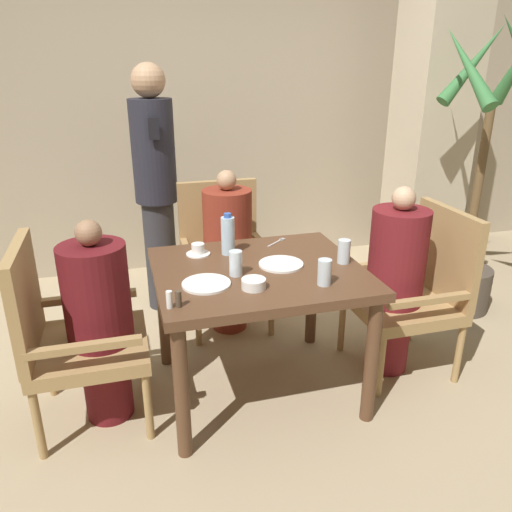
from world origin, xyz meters
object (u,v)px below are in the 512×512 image
(diner_in_far_chair, at_px, (228,251))
(bowl_small, at_px, (254,284))
(plate_main_right, at_px, (206,284))
(teacup_with_saucer, at_px, (198,250))
(glass_tall_mid, at_px, (325,272))
(chair_left_side, at_px, (68,332))
(glass_tall_near, at_px, (344,251))
(chair_right_side, at_px, (417,287))
(diner_in_left_chair, at_px, (100,321))
(potted_palm, at_px, (472,219))
(glass_tall_far, at_px, (236,263))
(water_bottle, at_px, (228,235))
(chair_far_side, at_px, (223,251))
(diner_in_right_chair, at_px, (395,280))
(plate_main_left, at_px, (281,264))
(standing_host, at_px, (156,185))

(diner_in_far_chair, distance_m, bowl_small, 1.00)
(plate_main_right, xyz_separation_m, teacup_with_saucer, (0.03, 0.41, 0.02))
(plate_main_right, relative_size, glass_tall_mid, 1.84)
(chair_left_side, distance_m, bowl_small, 0.94)
(glass_tall_mid, bearing_deg, glass_tall_near, 48.12)
(chair_left_side, xyz_separation_m, chair_right_side, (1.93, 0.00, 0.00))
(diner_in_left_chair, height_order, diner_in_far_chair, diner_in_far_chair)
(potted_palm, bearing_deg, glass_tall_mid, -150.53)
(chair_right_side, bearing_deg, glass_tall_far, -177.06)
(water_bottle, bearing_deg, diner_in_far_chair, 78.00)
(teacup_with_saucer, bearing_deg, glass_tall_near, -24.27)
(potted_palm, bearing_deg, chair_left_side, -168.29)
(chair_far_side, xyz_separation_m, diner_in_right_chair, (0.81, -0.89, 0.06))
(diner_in_far_chair, xyz_separation_m, diner_in_right_chair, (0.81, -0.74, 0.01))
(glass_tall_near, relative_size, glass_tall_far, 1.00)
(glass_tall_near, bearing_deg, diner_in_left_chair, 177.79)
(potted_palm, bearing_deg, plate_main_right, -161.13)
(diner_in_right_chair, bearing_deg, glass_tall_mid, -153.47)
(chair_left_side, bearing_deg, plate_main_left, 0.37)
(chair_far_side, height_order, water_bottle, water_bottle)
(potted_palm, bearing_deg, teacup_with_saucer, -172.00)
(glass_tall_near, bearing_deg, bowl_small, -161.36)
(potted_palm, xyz_separation_m, glass_tall_near, (-1.28, -0.61, 0.11))
(diner_in_right_chair, xyz_separation_m, glass_tall_far, (-0.95, -0.06, 0.23))
(diner_in_far_chair, bearing_deg, plate_main_right, -108.79)
(diner_in_right_chair, relative_size, glass_tall_far, 8.76)
(chair_far_side, height_order, standing_host, standing_host)
(chair_far_side, height_order, teacup_with_saucer, chair_far_side)
(chair_right_side, bearing_deg, standing_host, 138.67)
(glass_tall_near, bearing_deg, diner_in_right_chair, 7.82)
(chair_left_side, height_order, bowl_small, chair_left_side)
(bowl_small, bearing_deg, chair_left_side, 165.12)
(potted_palm, bearing_deg, chair_far_side, 169.11)
(diner_in_left_chair, xyz_separation_m, glass_tall_far, (0.68, -0.06, 0.26))
(diner_in_far_chair, relative_size, glass_tall_mid, 8.66)
(potted_palm, relative_size, glass_tall_far, 16.17)
(chair_left_side, relative_size, bowl_small, 8.35)
(water_bottle, height_order, glass_tall_far, water_bottle)
(water_bottle, height_order, glass_tall_near, water_bottle)
(diner_in_far_chair, relative_size, water_bottle, 4.74)
(potted_palm, height_order, water_bottle, potted_palm)
(plate_main_left, xyz_separation_m, water_bottle, (-0.23, 0.24, 0.10))
(potted_palm, distance_m, plate_main_right, 2.15)
(water_bottle, bearing_deg, chair_right_side, -12.98)
(plate_main_left, distance_m, plate_main_right, 0.45)
(teacup_with_saucer, relative_size, water_bottle, 0.57)
(chair_right_side, relative_size, bowl_small, 8.35)
(chair_far_side, xyz_separation_m, potted_palm, (1.74, -0.33, 0.18))
(chair_left_side, distance_m, water_bottle, 0.96)
(chair_far_side, xyz_separation_m, plate_main_right, (-0.30, -1.03, 0.24))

